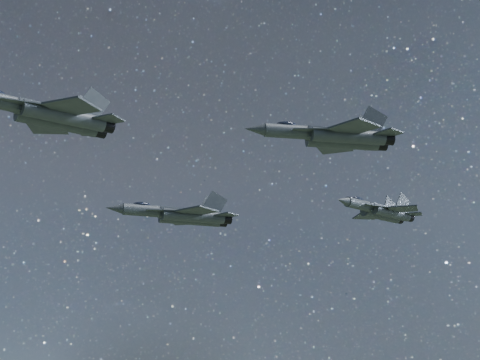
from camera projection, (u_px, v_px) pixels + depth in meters
jet_lead at (47, 114)px, 61.90m from camera, size 16.27×11.55×4.14m
jet_left at (182, 215)px, 91.77m from camera, size 18.19×12.41×4.57m
jet_right at (333, 136)px, 72.72m from camera, size 16.91×11.16×4.33m
jet_slot at (380, 211)px, 90.69m from camera, size 15.45×10.74×3.88m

